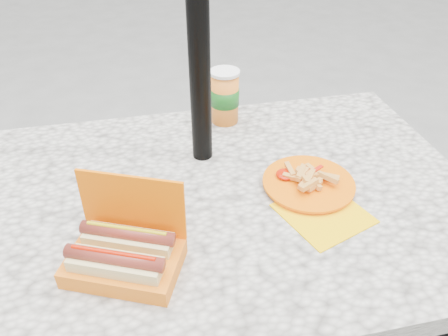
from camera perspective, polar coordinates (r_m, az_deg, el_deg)
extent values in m
cube|color=beige|center=(1.01, -1.18, -4.53)|extent=(1.20, 0.80, 0.05)
cylinder|color=black|center=(1.52, -22.58, -10.31)|extent=(0.07, 0.07, 0.70)
cylinder|color=black|center=(1.61, 14.64, -5.23)|extent=(0.07, 0.07, 0.70)
cylinder|color=black|center=(0.96, -3.43, 19.09)|extent=(0.05, 0.05, 2.20)
cube|color=#EB6300|center=(0.84, -12.87, -11.99)|extent=(0.24, 0.20, 0.04)
cube|color=#EB6300|center=(0.83, -11.90, -4.72)|extent=(0.19, 0.09, 0.13)
cube|color=#CEB987|center=(0.81, -13.88, -12.55)|extent=(0.17, 0.11, 0.04)
cylinder|color=maroon|center=(0.79, -14.15, -11.33)|extent=(0.17, 0.10, 0.03)
cylinder|color=#B11300|center=(0.78, -14.28, -10.72)|extent=(0.14, 0.07, 0.01)
cube|color=#CEB987|center=(0.85, -12.29, -9.56)|extent=(0.17, 0.11, 0.04)
cylinder|color=maroon|center=(0.83, -12.51, -8.33)|extent=(0.17, 0.10, 0.03)
cylinder|color=#C2AD0C|center=(0.82, -12.62, -7.72)|extent=(0.14, 0.07, 0.01)
cube|color=#FFBE00|center=(0.97, 12.86, -5.79)|extent=(0.21, 0.21, 0.00)
cylinder|color=#EB6300|center=(1.03, 10.97, -2.00)|extent=(0.20, 0.20, 0.01)
cylinder|color=#EB6300|center=(1.03, 10.99, -1.84)|extent=(0.21, 0.21, 0.01)
cube|color=orange|center=(1.04, 10.77, -0.54)|extent=(0.04, 0.05, 0.01)
cube|color=orange|center=(1.00, 11.74, -2.14)|extent=(0.05, 0.04, 0.01)
cube|color=orange|center=(1.01, 11.36, -1.74)|extent=(0.03, 0.05, 0.01)
cube|color=orange|center=(1.01, 11.23, -1.60)|extent=(0.05, 0.04, 0.01)
cube|color=orange|center=(1.00, 10.51, -1.83)|extent=(0.05, 0.04, 0.01)
cube|color=orange|center=(1.00, 10.20, -1.11)|extent=(0.02, 0.05, 0.01)
cube|color=orange|center=(1.01, 9.95, -0.48)|extent=(0.04, 0.05, 0.01)
cube|color=orange|center=(1.01, 10.22, -0.81)|extent=(0.04, 0.04, 0.01)
cube|color=orange|center=(1.01, 11.60, -1.89)|extent=(0.03, 0.05, 0.01)
cube|color=orange|center=(1.01, 11.02, -1.71)|extent=(0.05, 0.04, 0.01)
cube|color=orange|center=(1.03, 8.61, -0.19)|extent=(0.01, 0.05, 0.01)
cube|color=orange|center=(0.98, 11.08, -2.17)|extent=(0.05, 0.03, 0.01)
cube|color=orange|center=(1.05, 11.57, -0.33)|extent=(0.03, 0.05, 0.01)
cube|color=orange|center=(1.02, 11.06, -1.12)|extent=(0.05, 0.01, 0.01)
cube|color=orange|center=(1.03, 13.44, -1.06)|extent=(0.05, 0.04, 0.01)
cube|color=orange|center=(1.02, 10.74, -1.02)|extent=(0.03, 0.05, 0.01)
cube|color=orange|center=(1.01, 10.87, -1.10)|extent=(0.02, 0.05, 0.01)
cube|color=orange|center=(1.01, 9.08, -1.25)|extent=(0.05, 0.04, 0.01)
cube|color=orange|center=(1.01, 11.18, -1.13)|extent=(0.04, 0.05, 0.01)
cube|color=orange|center=(1.02, 13.43, -1.22)|extent=(0.04, 0.05, 0.01)
ellipsoid|color=#B11300|center=(1.03, 8.03, -0.82)|extent=(0.04, 0.04, 0.01)
cube|color=red|center=(1.03, 11.20, -0.68)|extent=(0.08, 0.05, 0.00)
cylinder|color=orange|center=(1.23, 0.11, 9.13)|extent=(0.08, 0.08, 0.14)
cylinder|color=#17611A|center=(1.23, 0.11, 9.31)|extent=(0.08, 0.08, 0.05)
cylinder|color=white|center=(1.20, 0.11, 12.40)|extent=(0.08, 0.08, 0.01)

